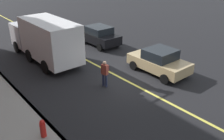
{
  "coord_description": "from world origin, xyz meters",
  "views": [
    {
      "loc": [
        -9.41,
        9.0,
        6.73
      ],
      "look_at": [
        -0.98,
        1.97,
        1.66
      ],
      "focal_mm": 38.83,
      "sensor_mm": 36.0,
      "label": 1
    }
  ],
  "objects_px": {
    "traffic_light_mast": "(6,7)",
    "pedestrian_with_backpack": "(105,72)",
    "truck_white": "(45,39)",
    "fire_hydrant": "(43,130)",
    "car_black": "(99,36)",
    "car_tan": "(159,61)"
  },
  "relations": [
    {
      "from": "traffic_light_mast",
      "to": "fire_hydrant",
      "type": "bearing_deg",
      "value": 167.81
    },
    {
      "from": "car_black",
      "to": "pedestrian_with_backpack",
      "type": "bearing_deg",
      "value": 145.43
    },
    {
      "from": "truck_white",
      "to": "fire_hydrant",
      "type": "xyz_separation_m",
      "value": [
        -7.79,
        3.96,
        -1.14
      ]
    },
    {
      "from": "pedestrian_with_backpack",
      "to": "fire_hydrant",
      "type": "xyz_separation_m",
      "value": [
        -1.95,
        4.72,
        -0.44
      ]
    },
    {
      "from": "truck_white",
      "to": "fire_hydrant",
      "type": "bearing_deg",
      "value": 153.03
    },
    {
      "from": "pedestrian_with_backpack",
      "to": "fire_hydrant",
      "type": "relative_size",
      "value": 1.67
    },
    {
      "from": "truck_white",
      "to": "traffic_light_mast",
      "type": "relative_size",
      "value": 1.21
    },
    {
      "from": "car_black",
      "to": "fire_hydrant",
      "type": "xyz_separation_m",
      "value": [
        -8.06,
        8.93,
        -0.35
      ]
    },
    {
      "from": "traffic_light_mast",
      "to": "car_black",
      "type": "bearing_deg",
      "value": -83.73
    },
    {
      "from": "pedestrian_with_backpack",
      "to": "fire_hydrant",
      "type": "distance_m",
      "value": 5.13
    },
    {
      "from": "traffic_light_mast",
      "to": "car_tan",
      "type": "bearing_deg",
      "value": -130.82
    },
    {
      "from": "traffic_light_mast",
      "to": "pedestrian_with_backpack",
      "type": "bearing_deg",
      "value": -149.26
    },
    {
      "from": "car_tan",
      "to": "fire_hydrant",
      "type": "bearing_deg",
      "value": 98.16
    },
    {
      "from": "pedestrian_with_backpack",
      "to": "traffic_light_mast",
      "type": "xyz_separation_m",
      "value": [
        5.31,
        3.15,
        3.23
      ]
    },
    {
      "from": "truck_white",
      "to": "fire_hydrant",
      "type": "distance_m",
      "value": 8.81
    },
    {
      "from": "car_black",
      "to": "pedestrian_with_backpack",
      "type": "xyz_separation_m",
      "value": [
        -6.11,
        4.21,
        0.09
      ]
    },
    {
      "from": "car_tan",
      "to": "traffic_light_mast",
      "type": "bearing_deg",
      "value": 49.18
    },
    {
      "from": "pedestrian_with_backpack",
      "to": "car_black",
      "type": "bearing_deg",
      "value": -34.57
    },
    {
      "from": "truck_white",
      "to": "pedestrian_with_backpack",
      "type": "bearing_deg",
      "value": -172.6
    },
    {
      "from": "car_tan",
      "to": "pedestrian_with_backpack",
      "type": "height_order",
      "value": "car_tan"
    },
    {
      "from": "truck_white",
      "to": "pedestrian_with_backpack",
      "type": "height_order",
      "value": "truck_white"
    },
    {
      "from": "traffic_light_mast",
      "to": "fire_hydrant",
      "type": "relative_size",
      "value": 6.46
    }
  ]
}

